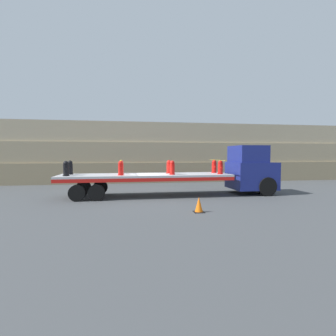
{
  "coord_description": "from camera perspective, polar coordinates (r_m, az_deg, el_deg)",
  "views": [
    {
      "loc": [
        -1.28,
        -15.54,
        2.48
      ],
      "look_at": [
        1.32,
        0.0,
        1.67
      ],
      "focal_mm": 28.0,
      "sensor_mm": 36.0,
      "label": 1
    }
  ],
  "objects": [
    {
      "name": "fire_hydrant_red_far_3",
      "position": [
        17.1,
        10.0,
        0.3
      ],
      "size": [
        0.37,
        0.52,
        0.82
      ],
      "color": "red",
      "rests_on": "flatbed_trailer"
    },
    {
      "name": "fire_hydrant_red_near_3",
      "position": [
        16.06,
        11.32,
        0.12
      ],
      "size": [
        0.37,
        0.52,
        0.82
      ],
      "color": "red",
      "rests_on": "flatbed_trailer"
    },
    {
      "name": "fire_hydrant_red_far_2",
      "position": [
        16.35,
        0.21,
        0.23
      ],
      "size": [
        0.37,
        0.52,
        0.82
      ],
      "color": "red",
      "rests_on": "flatbed_trailer"
    },
    {
      "name": "fire_hydrant_black_far_0",
      "position": [
        16.42,
        -20.53,
        0.05
      ],
      "size": [
        0.37,
        0.52,
        0.82
      ],
      "color": "black",
      "rests_on": "flatbed_trailer"
    },
    {
      "name": "rock_cliff",
      "position": [
        24.26,
        -6.49,
        3.36
      ],
      "size": [
        60.0,
        3.3,
        5.33
      ],
      "color": "gray",
      "rests_on": "ground_plane"
    },
    {
      "name": "ground_plane",
      "position": [
        15.79,
        -4.76,
        -6.11
      ],
      "size": [
        120.0,
        120.0,
        0.0
      ],
      "primitive_type": "plane",
      "color": "#3F4244"
    },
    {
      "name": "flatbed_trailer",
      "position": [
        15.62,
        -7.38,
        -2.3
      ],
      "size": [
        10.05,
        2.62,
        1.31
      ],
      "color": "#B2B2B7",
      "rests_on": "ground_plane"
    },
    {
      "name": "fire_hydrant_black_near_0",
      "position": [
        15.33,
        -21.32,
        -0.15
      ],
      "size": [
        0.37,
        0.52,
        0.82
      ],
      "color": "black",
      "rests_on": "flatbed_trailer"
    },
    {
      "name": "truck_cab",
      "position": [
        17.52,
        17.78,
        -0.43
      ],
      "size": [
        2.59,
        2.59,
        3.04
      ],
      "color": "navy",
      "rests_on": "ground_plane"
    },
    {
      "name": "cargo_strap_middle",
      "position": [
        16.56,
        10.65,
        1.71
      ],
      "size": [
        0.05,
        2.72,
        0.01
      ],
      "color": "yellow",
      "rests_on": "fire_hydrant_red_near_3"
    },
    {
      "name": "fire_hydrant_red_far_1",
      "position": [
        16.12,
        -10.18,
        0.14
      ],
      "size": [
        0.37,
        0.52,
        0.82
      ],
      "color": "red",
      "rests_on": "flatbed_trailer"
    },
    {
      "name": "fire_hydrant_red_near_2",
      "position": [
        15.26,
        0.91,
        0.03
      ],
      "size": [
        0.37,
        0.52,
        0.82
      ],
      "color": "red",
      "rests_on": "flatbed_trailer"
    },
    {
      "name": "fire_hydrant_red_near_1",
      "position": [
        15.01,
        -10.23,
        -0.06
      ],
      "size": [
        0.37,
        0.52,
        0.82
      ],
      "color": "red",
      "rests_on": "flatbed_trailer"
    },
    {
      "name": "cargo_strap_rear",
      "position": [
        15.55,
        -10.22,
        1.64
      ],
      "size": [
        0.05,
        2.72,
        0.01
      ],
      "color": "yellow",
      "rests_on": "fire_hydrant_red_near_1"
    },
    {
      "name": "traffic_cone",
      "position": [
        11.44,
        6.74,
        -7.95
      ],
      "size": [
        0.45,
        0.45,
        0.66
      ],
      "color": "black",
      "rests_on": "ground_plane"
    }
  ]
}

